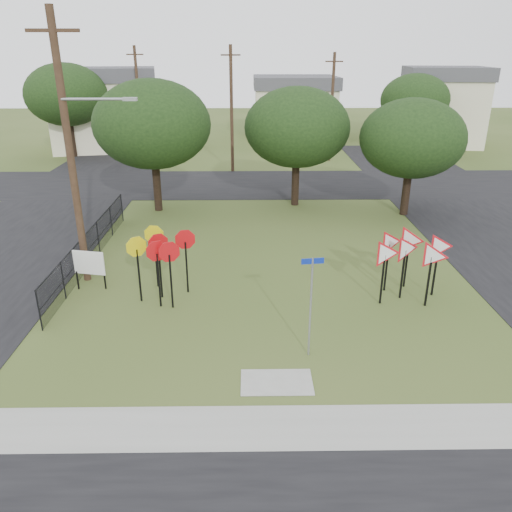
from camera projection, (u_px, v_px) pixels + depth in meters
The scene contains 24 objects.
ground at pixel (273, 337), 16.12m from camera, with size 140.00×140.00×0.00m, color #37491B.
sidewalk at pixel (280, 427), 12.23m from camera, with size 30.00×1.60×0.02m, color gray.
planting_strip at pixel (284, 465), 11.12m from camera, with size 30.00×0.80×0.02m, color #37491B.
street_left at pixel (27, 234), 25.21m from camera, with size 8.00×50.00×0.02m, color black.
street_right at pixel (498, 231), 25.52m from camera, with size 8.00×50.00×0.02m, color black.
street_far at pixel (260, 184), 34.61m from camera, with size 60.00×8.00×0.02m, color black.
curb_pad at pixel (277, 382), 13.90m from camera, with size 2.00×1.20×0.02m, color gray.
street_name_sign at pixel (311, 302), 14.50m from camera, with size 0.65×0.10×3.18m.
stop_sign_cluster at pixel (161, 251), 17.95m from camera, with size 2.37×1.94×2.54m.
yield_sign_cluster at pixel (410, 251), 18.10m from camera, with size 3.22×2.07×2.52m.
info_board at pixel (89, 264), 18.98m from camera, with size 1.24×0.30×1.57m.
utility_pole_main at pixel (71, 150), 18.20m from camera, with size 3.55×0.33×10.00m.
far_pole_a at pixel (232, 109), 36.53m from camera, with size 1.40×0.24×9.00m.
far_pole_b at pixel (332, 107), 40.43m from camera, with size 1.40×0.24×8.50m.
far_pole_c at pixel (139, 102), 41.97m from camera, with size 1.40×0.24×9.00m.
fence_run at pixel (91, 246), 21.50m from camera, with size 0.05×11.55×1.50m.
house_left at pixel (105, 108), 45.98m from camera, with size 10.58×8.88×7.20m.
house_mid at pixel (294, 107), 51.95m from camera, with size 8.40×8.40×6.20m.
house_right at pixel (442, 106), 48.24m from camera, with size 8.30×8.30×7.20m.
tree_near_left at pixel (152, 124), 27.14m from camera, with size 6.40×6.40×7.27m.
tree_near_mid at pixel (297, 127), 28.28m from camera, with size 6.00×6.00×6.80m.
tree_near_right at pixel (412, 139), 26.63m from camera, with size 5.60×5.60×6.33m.
tree_far_left at pixel (66, 95), 41.68m from camera, with size 6.80×6.80×7.73m.
tree_far_right at pixel (415, 100), 44.16m from camera, with size 6.00×6.00×6.80m.
Camera 1 is at (-0.74, -13.90, 8.56)m, focal length 35.00 mm.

